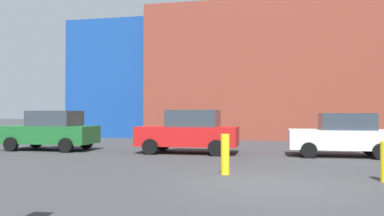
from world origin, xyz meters
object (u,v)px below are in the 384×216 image
object	(u,v)px
parked_car_2	(342,135)
parked_car_0	(51,131)
bollard_yellow_0	(225,154)
parked_car_1	(189,132)

from	to	relation	value
parked_car_2	parked_car_0	bearing A→B (deg)	0.00
parked_car_2	bollard_yellow_0	distance (m)	6.59
parked_car_0	parked_car_2	bearing A→B (deg)	-180.00
parked_car_0	bollard_yellow_0	xyz separation A→B (m)	(8.63, -5.29, -0.34)
parked_car_1	parked_car_2	distance (m)	6.09
parked_car_1	parked_car_2	xyz separation A→B (m)	(6.09, 0.00, -0.07)
parked_car_0	parked_car_2	xyz separation A→B (m)	(12.56, -0.00, -0.06)
parked_car_0	parked_car_1	bearing A→B (deg)	180.00
parked_car_1	parked_car_2	bearing A→B (deg)	-180.00
bollard_yellow_0	parked_car_2	bearing A→B (deg)	53.43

